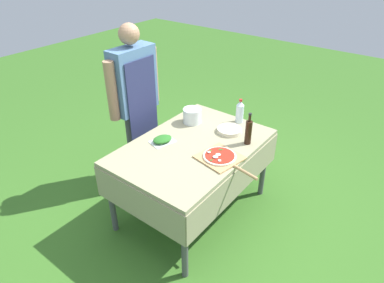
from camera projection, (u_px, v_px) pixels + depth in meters
ground_plane at (193, 210)px, 3.24m from camera, size 12.00×12.00×0.00m
prep_table at (193, 154)px, 2.90m from camera, size 1.35×0.92×0.72m
person_cook at (135, 96)px, 3.18m from camera, size 0.60×0.20×1.60m
pizza_on_peel at (221, 157)px, 2.68m from camera, size 0.36×0.55×0.05m
oil_bottle at (248, 132)px, 2.83m from camera, size 0.06×0.06×0.28m
water_bottle at (240, 112)px, 3.15m from camera, size 0.07×0.07×0.23m
herb_container at (162, 140)px, 2.89m from camera, size 0.23×0.20×0.05m
mixing_tub at (192, 116)px, 3.17m from camera, size 0.17×0.17×0.14m
plate_stack at (229, 130)px, 3.04m from camera, size 0.22×0.22×0.03m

